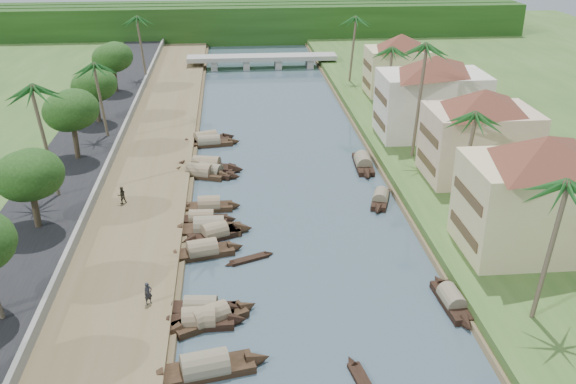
{
  "coord_description": "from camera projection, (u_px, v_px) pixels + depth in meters",
  "views": [
    {
      "loc": [
        -6.06,
        -48.2,
        28.12
      ],
      "look_at": [
        -0.76,
        9.88,
        2.0
      ],
      "focal_mm": 40.0,
      "sensor_mm": 36.0,
      "label": 1
    }
  ],
  "objects": [
    {
      "name": "tree_5",
      "position": [
        113.0,
        58.0,
        98.67
      ],
      "size": [
        5.46,
        5.46,
        7.57
      ],
      "color": "#4B3E2B",
      "rests_on": "ground"
    },
    {
      "name": "sampan_7",
      "position": [
        202.0,
        219.0,
        61.95
      ],
      "size": [
        6.98,
        1.76,
        1.89
      ],
      "rotation": [
        0.0,
        0.0,
        -0.04
      ],
      "color": "black",
      "rests_on": "ground"
    },
    {
      "name": "sampan_12",
      "position": [
        209.0,
        143.0,
        81.85
      ],
      "size": [
        8.45,
        2.57,
        2.01
      ],
      "rotation": [
        0.0,
        0.0,
        0.13
      ],
      "color": "black",
      "rests_on": "ground"
    },
    {
      "name": "sampan_15",
      "position": [
        381.0,
        199.0,
        66.28
      ],
      "size": [
        3.46,
        6.87,
        1.87
      ],
      "rotation": [
        0.0,
        0.0,
        1.25
      ],
      "color": "black",
      "rests_on": "ground"
    },
    {
      "name": "sampan_3",
      "position": [
        201.0,
        308.0,
        48.23
      ],
      "size": [
        7.33,
        2.27,
        1.98
      ],
      "rotation": [
        0.0,
        0.0,
        -0.11
      ],
      "color": "black",
      "rests_on": "ground"
    },
    {
      "name": "retaining_wall",
      "position": [
        107.0,
        167.0,
        71.76
      ],
      "size": [
        0.4,
        180.0,
        1.1
      ],
      "primitive_type": "cube",
      "color": "gray",
      "rests_on": "left_bank"
    },
    {
      "name": "tree_2",
      "position": [
        30.0,
        176.0,
        56.37
      ],
      "size": [
        5.45,
        5.45,
        7.31
      ],
      "color": "#4B3E2B",
      "rests_on": "ground"
    },
    {
      "name": "sampan_9",
      "position": [
        210.0,
        172.0,
        72.95
      ],
      "size": [
        7.55,
        4.73,
        1.98
      ],
      "rotation": [
        0.0,
        0.0,
        -0.46
      ],
      "color": "black",
      "rests_on": "ground"
    },
    {
      "name": "palm_6",
      "position": [
        98.0,
        66.0,
        77.71
      ],
      "size": [
        3.2,
        3.2,
        10.68
      ],
      "color": "brown",
      "rests_on": "ground"
    },
    {
      "name": "palm_5",
      "position": [
        40.0,
        90.0,
        60.29
      ],
      "size": [
        3.2,
        3.2,
        12.7
      ],
      "color": "brown",
      "rests_on": "ground"
    },
    {
      "name": "ground",
      "position": [
        307.0,
        259.0,
        55.8
      ],
      "size": [
        220.0,
        220.0,
        0.0
      ],
      "primitive_type": "plane",
      "color": "#3C4E5A",
      "rests_on": "ground"
    },
    {
      "name": "building_distant",
      "position": [
        400.0,
        63.0,
        98.69
      ],
      "size": [
        12.62,
        12.62,
        9.2
      ],
      "color": "beige",
      "rests_on": "right_bank"
    },
    {
      "name": "person_far",
      "position": [
        122.0,
        195.0,
        63.99
      ],
      "size": [
        1.07,
        0.98,
        1.79
      ],
      "primitive_type": "imported",
      "rotation": [
        0.0,
        0.0,
        3.58
      ],
      "color": "#322E23",
      "rests_on": "left_bank"
    },
    {
      "name": "sampan_6",
      "position": [
        209.0,
        229.0,
        60.05
      ],
      "size": [
        8.35,
        2.26,
        2.45
      ],
      "rotation": [
        0.0,
        0.0,
        -0.01
      ],
      "color": "black",
      "rests_on": "ground"
    },
    {
      "name": "sampan_11",
      "position": [
        206.0,
        167.0,
        74.25
      ],
      "size": [
        9.27,
        4.1,
        2.55
      ],
      "rotation": [
        0.0,
        0.0,
        -0.24
      ],
      "color": "black",
      "rests_on": "ground"
    },
    {
      "name": "palm_3",
      "position": [
        392.0,
        50.0,
        87.32
      ],
      "size": [
        3.2,
        3.2,
        10.66
      ],
      "color": "brown",
      "rests_on": "ground"
    },
    {
      "name": "sampan_1",
      "position": [
        199.0,
        321.0,
        46.76
      ],
      "size": [
        7.17,
        1.92,
        2.14
      ],
      "rotation": [
        0.0,
        0.0,
        0.01
      ],
      "color": "black",
      "rests_on": "ground"
    },
    {
      "name": "palm_7",
      "position": [
        353.0,
        19.0,
        103.62
      ],
      "size": [
        3.2,
        3.2,
        11.9
      ],
      "color": "brown",
      "rests_on": "ground"
    },
    {
      "name": "left_bank",
      "position": [
        146.0,
        174.0,
        72.49
      ],
      "size": [
        10.0,
        180.0,
        0.8
      ],
      "primitive_type": "cube",
      "color": "brown",
      "rests_on": "ground"
    },
    {
      "name": "building_far",
      "position": [
        432.0,
        95.0,
        80.22
      ],
      "size": [
        15.59,
        15.59,
        10.2
      ],
      "color": "white",
      "rests_on": "right_bank"
    },
    {
      "name": "right_bank",
      "position": [
        447.0,
        162.0,
        75.31
      ],
      "size": [
        16.0,
        180.0,
        1.2
      ],
      "primitive_type": "cube",
      "color": "#315220",
      "rests_on": "ground"
    },
    {
      "name": "canoe_1",
      "position": [
        250.0,
        259.0,
        55.52
      ],
      "size": [
        4.67,
        2.59,
        0.77
      ],
      "rotation": [
        0.0,
        0.0,
        0.41
      ],
      "color": "black",
      "rests_on": "ground"
    },
    {
      "name": "building_near",
      "position": [
        539.0,
        193.0,
        52.95
      ],
      "size": [
        14.85,
        14.85,
        10.2
      ],
      "color": "beige",
      "rests_on": "right_bank"
    },
    {
      "name": "tree_6",
      "position": [
        469.0,
        97.0,
        81.07
      ],
      "size": [
        4.08,
        4.08,
        6.61
      ],
      "color": "#4B3E2B",
      "rests_on": "ground"
    },
    {
      "name": "tree_4",
      "position": [
        95.0,
        86.0,
        84.68
      ],
      "size": [
        5.29,
        5.29,
        7.2
      ],
      "color": "#4B3E2B",
      "rests_on": "ground"
    },
    {
      "name": "sampan_14",
      "position": [
        452.0,
        301.0,
        49.17
      ],
      "size": [
        1.84,
        7.71,
        1.9
      ],
      "rotation": [
        0.0,
        0.0,
        1.62
      ],
      "color": "black",
      "rests_on": "ground"
    },
    {
      "name": "sampan_13",
      "position": [
        206.0,
        140.0,
        82.95
      ],
      "size": [
        8.31,
        4.45,
        2.25
      ],
      "rotation": [
        0.0,
        0.0,
        0.35
      ],
      "color": "black",
      "rests_on": "ground"
    },
    {
      "name": "palm_0",
      "position": [
        558.0,
        187.0,
        41.79
      ],
      "size": [
        3.2,
        3.2,
        11.94
      ],
      "color": "brown",
      "rests_on": "ground"
    },
    {
      "name": "bridge",
      "position": [
        262.0,
        59.0,
        120.54
      ],
      "size": [
        28.0,
        4.0,
        2.4
      ],
      "color": "gray",
      "rests_on": "ground"
    },
    {
      "name": "treeline",
      "position": [
        255.0,
        22.0,
        145.06
      ],
      "size": [
        120.0,
        14.0,
        8.0
      ],
      "color": "#17340E",
      "rests_on": "ground"
    },
    {
      "name": "sampan_8",
      "position": [
        209.0,
        206.0,
        64.67
      ],
      "size": [
        6.59,
        1.86,
        2.06
      ],
      "rotation": [
        0.0,
        0.0,
        0.01
      ],
      "color": "black",
      "rests_on": "ground"
    },
    {
      "name": "road",
      "position": [
        69.0,
        174.0,
        71.67
      ],
      "size": [
        8.0,
        180.0,
        1.4
      ],
      "primitive_type": "cube",
      "color": "black",
      "rests_on": "ground"
    },
    {
      "name": "sampan_10",
      "position": [
        200.0,
        173.0,
        72.54
      ],
      "size": [
        8.22,
        4.28,
        2.23
      ],
      "rotation": [
        0.0,
        0.0,
        -0.33
      ],
      "color": "black",
      "rests_on": "ground"
    },
    {
      "name": "sampan_5",
      "position": [
        215.0,
        234.0,
        59.15
      ],
      "size": [
        6.75,
        4.19,
        2.14
      ],
      "rotation": [
        0.0,
        0.0,
        0.42
      ],
      "color": "black",
      "rests_on": "ground"
    },
    {
      "name": "sampan_0",
      "position": [
        205.0,
        368.0,
        41.97
      ],
      "size": [
        9.24,
        3.61,
        2.36
      ],
      "rotation": [
        0.0,
        0.0,
        0.2
      ],
      "color": "black",
      "rests_on": "ground"
    },
    {
      "name": "palm_8",
      "position": [
        140.0,
        19.0,
        105.14
      ],
      "size": [
        3.2,
        3.2,
        11.51
      ],
      "color": "brown",
      "rests_on": "ground"
    },
    {
      "name": "canoe_2",
      "position": [
        201.0,
        169.0,
        74.61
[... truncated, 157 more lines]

